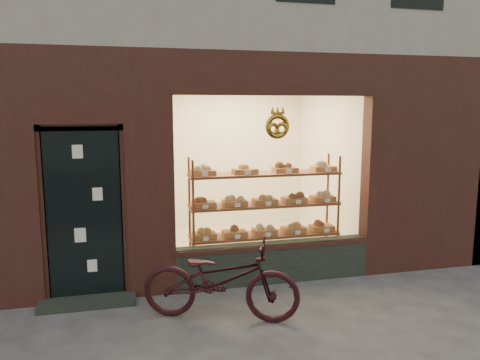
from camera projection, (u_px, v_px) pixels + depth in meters
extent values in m
cube|color=black|center=(273.00, 262.00, 6.48)|extent=(2.70, 0.25, 0.55)
cube|color=black|center=(84.00, 215.00, 5.70)|extent=(0.90, 0.04, 2.15)
cube|color=black|center=(88.00, 302.00, 5.72)|extent=(1.15, 0.35, 0.08)
torus|color=gold|center=(277.00, 126.00, 6.08)|extent=(0.33, 0.07, 0.33)
cube|color=brown|center=(264.00, 267.00, 6.92)|extent=(2.20, 0.45, 0.04)
cube|color=brown|center=(264.00, 235.00, 6.84)|extent=(2.20, 0.45, 0.03)
cube|color=brown|center=(265.00, 205.00, 6.77)|extent=(2.20, 0.45, 0.04)
cube|color=brown|center=(265.00, 174.00, 6.70)|extent=(2.20, 0.45, 0.04)
cylinder|color=brown|center=(194.00, 222.00, 6.35)|extent=(0.04, 0.04, 1.70)
cylinder|color=brown|center=(338.00, 214.00, 6.86)|extent=(0.04, 0.04, 1.70)
cylinder|color=brown|center=(190.00, 216.00, 6.73)|extent=(0.04, 0.04, 1.70)
cylinder|color=brown|center=(327.00, 208.00, 7.23)|extent=(0.04, 0.04, 1.70)
cube|color=#945A37|center=(204.00, 235.00, 6.62)|extent=(0.34, 0.24, 0.07)
sphere|color=#AC893D|center=(204.00, 229.00, 6.61)|extent=(0.11, 0.11, 0.11)
cube|color=white|center=(206.00, 239.00, 6.44)|extent=(0.07, 0.01, 0.05)
cube|color=#945A37|center=(235.00, 233.00, 6.73)|extent=(0.34, 0.24, 0.07)
sphere|color=brown|center=(235.00, 227.00, 6.71)|extent=(0.11, 0.11, 0.11)
cube|color=white|center=(238.00, 237.00, 6.55)|extent=(0.07, 0.01, 0.05)
cube|color=#945A37|center=(265.00, 231.00, 6.83)|extent=(0.34, 0.24, 0.07)
sphere|color=tan|center=(265.00, 226.00, 6.82)|extent=(0.11, 0.11, 0.11)
cube|color=white|center=(268.00, 235.00, 6.65)|extent=(0.07, 0.01, 0.05)
cube|color=#945A37|center=(294.00, 229.00, 6.94)|extent=(0.34, 0.24, 0.07)
sphere|color=#AC893D|center=(294.00, 224.00, 6.93)|extent=(0.11, 0.11, 0.11)
cube|color=white|center=(298.00, 233.00, 6.76)|extent=(0.07, 0.01, 0.05)
cube|color=#945A37|center=(322.00, 227.00, 7.05)|extent=(0.34, 0.24, 0.07)
sphere|color=brown|center=(322.00, 222.00, 7.03)|extent=(0.11, 0.11, 0.11)
cube|color=white|center=(327.00, 231.00, 6.87)|extent=(0.08, 0.01, 0.05)
cube|color=#945A37|center=(203.00, 204.00, 6.55)|extent=(0.34, 0.24, 0.07)
sphere|color=brown|center=(203.00, 198.00, 6.54)|extent=(0.11, 0.11, 0.11)
cube|color=white|center=(206.00, 207.00, 6.37)|extent=(0.07, 0.01, 0.06)
cube|color=#945A37|center=(235.00, 203.00, 6.66)|extent=(0.34, 0.24, 0.07)
sphere|color=tan|center=(235.00, 197.00, 6.64)|extent=(0.11, 0.11, 0.11)
cube|color=white|center=(238.00, 205.00, 6.48)|extent=(0.07, 0.01, 0.06)
cube|color=#945A37|center=(265.00, 201.00, 6.76)|extent=(0.34, 0.24, 0.07)
sphere|color=#AC893D|center=(265.00, 195.00, 6.75)|extent=(0.11, 0.11, 0.11)
cube|color=white|center=(269.00, 204.00, 6.58)|extent=(0.07, 0.01, 0.06)
cube|color=#945A37|center=(294.00, 200.00, 6.87)|extent=(0.34, 0.24, 0.07)
sphere|color=brown|center=(294.00, 194.00, 6.86)|extent=(0.11, 0.11, 0.11)
cube|color=white|center=(299.00, 202.00, 6.69)|extent=(0.07, 0.01, 0.06)
cube|color=#945A37|center=(322.00, 198.00, 6.98)|extent=(0.34, 0.24, 0.07)
sphere|color=tan|center=(323.00, 193.00, 6.96)|extent=(0.11, 0.11, 0.11)
cube|color=white|center=(328.00, 201.00, 6.80)|extent=(0.08, 0.01, 0.06)
cube|color=#945A37|center=(203.00, 172.00, 6.48)|extent=(0.34, 0.24, 0.07)
sphere|color=tan|center=(203.00, 166.00, 6.47)|extent=(0.11, 0.11, 0.11)
cube|color=white|center=(205.00, 174.00, 6.30)|extent=(0.07, 0.01, 0.06)
cube|color=#945A37|center=(245.00, 171.00, 6.62)|extent=(0.34, 0.24, 0.07)
sphere|color=#AC893D|center=(245.00, 165.00, 6.61)|extent=(0.11, 0.11, 0.11)
cube|color=white|center=(248.00, 173.00, 6.44)|extent=(0.08, 0.01, 0.06)
cube|color=#945A37|center=(285.00, 170.00, 6.76)|extent=(0.34, 0.24, 0.07)
sphere|color=brown|center=(285.00, 164.00, 6.75)|extent=(0.11, 0.11, 0.11)
cube|color=white|center=(289.00, 171.00, 6.59)|extent=(0.07, 0.01, 0.06)
cube|color=#945A37|center=(323.00, 168.00, 6.91)|extent=(0.34, 0.24, 0.07)
sphere|color=tan|center=(323.00, 163.00, 6.89)|extent=(0.11, 0.11, 0.11)
cube|color=white|center=(329.00, 170.00, 6.73)|extent=(0.08, 0.01, 0.06)
imported|color=black|center=(220.00, 279.00, 5.29)|extent=(1.90, 1.25, 0.94)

